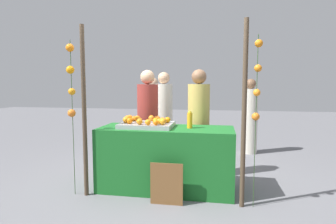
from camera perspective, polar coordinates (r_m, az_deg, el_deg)
ground_plane at (r=4.08m, az=-0.38°, el=-15.22°), size 24.00×24.00×0.00m
stall_counter at (r=3.95m, az=-0.39°, el=-9.37°), size 1.82×0.72×0.86m
orange_tray at (r=3.91m, az=-4.26°, el=-2.63°), size 0.72×0.54×0.06m
orange_0 at (r=3.76m, az=-1.73°, el=-1.90°), size 0.08×0.08×0.08m
orange_1 at (r=3.90m, az=-0.10°, el=-1.59°), size 0.08×0.08×0.08m
orange_2 at (r=4.15m, az=-7.74°, el=-1.17°), size 0.09×0.09×0.09m
orange_3 at (r=3.82m, az=-2.54°, el=-1.77°), size 0.08×0.08×0.08m
orange_4 at (r=4.10m, az=-6.88°, el=-1.31°), size 0.08×0.08×0.08m
orange_5 at (r=3.91m, az=-8.47°, el=-1.59°), size 0.09×0.09×0.09m
orange_6 at (r=4.06m, az=-8.15°, el=-1.30°), size 0.09×0.09×0.09m
orange_7 at (r=4.08m, az=-3.36°, el=-1.25°), size 0.08×0.08×0.08m
orange_8 at (r=3.96m, az=-2.19°, el=-1.41°), size 0.09×0.09×0.09m
orange_9 at (r=4.03m, az=-6.16°, el=-1.34°), size 0.09×0.09×0.09m
orange_10 at (r=3.66m, az=-2.47°, el=-2.12°), size 0.07×0.07×0.07m
orange_11 at (r=3.68m, az=-4.09°, el=-2.08°), size 0.08×0.08×0.08m
orange_12 at (r=3.91m, az=-5.76°, el=-1.66°), size 0.07×0.07×0.07m
orange_13 at (r=3.73m, az=-5.76°, el=-1.94°), size 0.08×0.08×0.08m
orange_14 at (r=3.88m, az=-1.11°, el=-1.65°), size 0.08×0.08×0.08m
orange_15 at (r=3.80m, az=-0.87°, el=-1.81°), size 0.08×0.08×0.08m
orange_16 at (r=3.83m, az=-7.74°, el=-1.77°), size 0.08×0.08×0.08m
orange_17 at (r=3.68m, az=-1.11°, el=-2.00°), size 0.08×0.08×0.08m
juice_bottle at (r=3.81m, az=4.40°, el=-1.64°), size 0.07×0.07×0.23m
chalkboard_sign at (r=3.51m, az=-0.28°, el=-14.38°), size 0.40×0.03×0.53m
vendor_left at (r=4.58m, az=-4.09°, el=-2.80°), size 0.34×0.34×1.68m
vendor_right at (r=4.43m, az=6.17°, el=-3.10°), size 0.34×0.34×1.68m
crowd_person_0 at (r=5.50m, az=-0.84°, el=-1.33°), size 0.34×0.34×1.68m
crowd_person_1 at (r=6.15m, az=16.18°, el=-1.33°), size 0.31×0.31×1.56m
crowd_person_2 at (r=6.30m, az=-2.92°, el=-0.85°), size 0.32×0.32×1.58m
canopy_post_left at (r=3.76m, az=-16.54°, el=-0.02°), size 0.06×0.06×2.19m
canopy_post_right at (r=3.38m, az=15.08°, el=-0.61°), size 0.06×0.06×2.19m
garland_strand_left at (r=3.83m, az=-18.99°, el=5.96°), size 0.10×0.11×2.01m
garland_strand_right at (r=3.39m, az=17.55°, el=5.71°), size 0.10×0.10×2.01m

